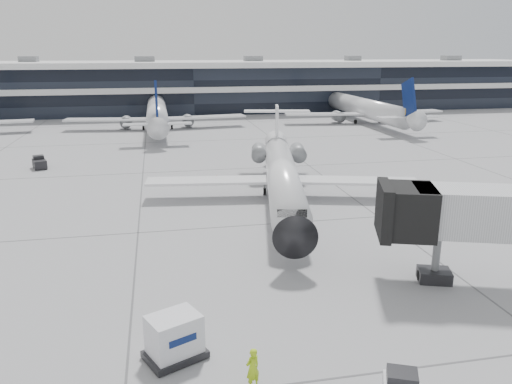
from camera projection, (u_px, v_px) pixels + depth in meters
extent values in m
plane|color=gray|center=(264.00, 224.00, 40.66)|extent=(220.00, 220.00, 0.00)
cube|color=black|center=(190.00, 89.00, 116.63)|extent=(170.00, 22.00, 10.00)
cylinder|color=white|center=(282.00, 176.00, 46.22)|extent=(7.87, 25.79, 2.89)
cone|color=black|center=(294.00, 229.00, 32.41)|extent=(3.42, 3.51, 2.89)
cone|color=white|center=(276.00, 144.00, 60.15)|extent=(3.37, 3.90, 2.75)
cube|color=white|center=(209.00, 181.00, 47.46)|extent=(12.05, 4.26, 0.24)
cube|color=white|center=(355.00, 181.00, 47.45)|extent=(12.10, 5.80, 0.24)
cylinder|color=slate|center=(259.00, 153.00, 54.55)|extent=(2.29, 3.89, 1.61)
cylinder|color=slate|center=(298.00, 153.00, 54.55)|extent=(2.29, 3.89, 1.61)
cube|color=white|center=(277.00, 126.00, 58.91)|extent=(0.84, 2.79, 4.82)
cube|color=white|center=(277.00, 111.00, 58.85)|extent=(7.90, 3.19, 0.17)
cylinder|color=black|center=(289.00, 237.00, 37.02)|extent=(0.31, 0.63, 0.60)
cylinder|color=black|center=(265.00, 191.00, 48.86)|extent=(0.39, 0.72, 0.69)
cylinder|color=black|center=(297.00, 191.00, 48.86)|extent=(0.39, 0.72, 0.69)
cube|color=black|center=(410.00, 211.00, 29.70)|extent=(3.70, 4.10, 2.98)
cylinder|color=slate|center=(436.00, 259.00, 30.30)|extent=(0.47, 0.47, 2.98)
cube|color=black|center=(434.00, 275.00, 30.60)|extent=(2.29, 2.02, 0.74)
imported|color=#A9D816|center=(253.00, 368.00, 20.76)|extent=(0.80, 0.70, 1.85)
cube|color=black|center=(402.00, 378.00, 19.67)|extent=(1.47, 1.36, 0.54)
cube|color=black|center=(175.00, 354.00, 22.96)|extent=(3.16, 2.83, 0.32)
cube|color=silver|center=(174.00, 334.00, 22.66)|extent=(2.76, 2.48, 1.80)
cone|color=red|center=(217.00, 178.00, 54.25)|extent=(0.41, 0.41, 0.63)
cube|color=red|center=(217.00, 180.00, 54.33)|extent=(0.45, 0.45, 0.03)
cube|color=black|center=(40.00, 164.00, 59.72)|extent=(2.08, 2.67, 0.96)
cube|color=black|center=(38.00, 158.00, 59.99)|extent=(1.42, 1.29, 0.53)
cylinder|color=black|center=(34.00, 166.00, 60.24)|extent=(0.34, 0.51, 0.47)
cylinder|color=black|center=(44.00, 165.00, 60.81)|extent=(0.34, 0.51, 0.47)
cylinder|color=black|center=(36.00, 168.00, 58.83)|extent=(0.34, 0.51, 0.47)
cylinder|color=black|center=(46.00, 167.00, 59.40)|extent=(0.34, 0.51, 0.47)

